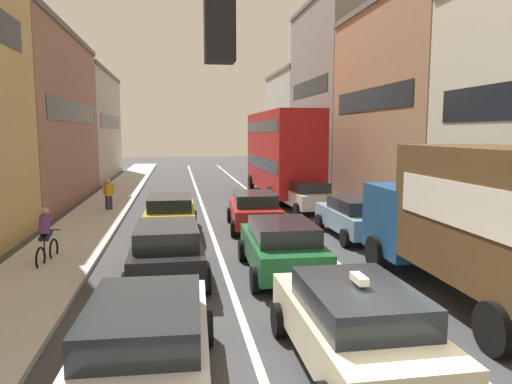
% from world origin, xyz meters
% --- Properties ---
extents(sidewalk_left, '(2.60, 64.00, 0.14)m').
position_xyz_m(sidewalk_left, '(-6.70, 20.00, 0.07)').
color(sidewalk_left, '#B9B9B9').
rests_on(sidewalk_left, ground).
extents(lane_stripe_left, '(0.16, 60.00, 0.01)m').
position_xyz_m(lane_stripe_left, '(-1.70, 20.00, 0.01)').
color(lane_stripe_left, silver).
rests_on(lane_stripe_left, ground).
extents(lane_stripe_right, '(0.16, 60.00, 0.01)m').
position_xyz_m(lane_stripe_right, '(1.70, 20.00, 0.01)').
color(lane_stripe_right, silver).
rests_on(lane_stripe_right, ground).
extents(building_row_right, '(7.20, 43.90, 13.05)m').
position_xyz_m(building_row_right, '(9.90, 22.59, 5.35)').
color(building_row_right, '#B2ADA3').
rests_on(building_row_right, ground).
extents(traffic_light_pole, '(3.58, 0.38, 5.50)m').
position_xyz_m(traffic_light_pole, '(-4.45, -1.17, 3.82)').
color(traffic_light_pole, '#2D2D33').
rests_on(traffic_light_pole, ground).
extents(removalist_box_truck, '(2.82, 7.75, 3.58)m').
position_xyz_m(removalist_box_truck, '(3.70, 3.62, 1.97)').
color(removalist_box_truck, navy).
rests_on(removalist_box_truck, ground).
extents(taxi_centre_lane_front, '(2.07, 4.31, 1.66)m').
position_xyz_m(taxi_centre_lane_front, '(-0.19, 1.21, 0.80)').
color(taxi_centre_lane_front, beige).
rests_on(taxi_centre_lane_front, ground).
extents(sedan_left_lane_front, '(2.20, 4.37, 1.49)m').
position_xyz_m(sedan_left_lane_front, '(-3.47, 1.05, 0.80)').
color(sedan_left_lane_front, silver).
rests_on(sedan_left_lane_front, ground).
extents(sedan_centre_lane_second, '(2.16, 4.35, 1.49)m').
position_xyz_m(sedan_centre_lane_second, '(-0.19, 6.59, 0.80)').
color(sedan_centre_lane_second, '#19592D').
rests_on(sedan_centre_lane_second, ground).
extents(wagon_left_lane_second, '(2.09, 4.32, 1.49)m').
position_xyz_m(wagon_left_lane_second, '(-3.27, 6.70, 0.80)').
color(wagon_left_lane_second, black).
rests_on(wagon_left_lane_second, ground).
extents(hatchback_centre_lane_third, '(2.27, 4.40, 1.49)m').
position_xyz_m(hatchback_centre_lane_third, '(0.07, 12.84, 0.80)').
color(hatchback_centre_lane_third, '#A51E1E').
rests_on(hatchback_centre_lane_third, ground).
extents(sedan_left_lane_third, '(2.10, 4.32, 1.49)m').
position_xyz_m(sedan_left_lane_third, '(-3.26, 12.33, 0.80)').
color(sedan_left_lane_third, '#B29319').
rests_on(sedan_left_lane_third, ground).
extents(sedan_right_lane_behind_truck, '(2.07, 4.31, 1.49)m').
position_xyz_m(sedan_right_lane_behind_truck, '(3.52, 10.61, 0.80)').
color(sedan_right_lane_behind_truck, '#759EB7').
rests_on(sedan_right_lane_behind_truck, ground).
extents(wagon_right_lane_far, '(2.24, 4.39, 1.49)m').
position_xyz_m(wagon_right_lane_far, '(3.31, 16.67, 0.80)').
color(wagon_right_lane_far, beige).
rests_on(wagon_right_lane_far, ground).
extents(bus_mid_queue_primary, '(2.81, 10.50, 5.06)m').
position_xyz_m(bus_mid_queue_primary, '(3.21, 22.01, 2.83)').
color(bus_mid_queue_primary, '#B21919').
rests_on(bus_mid_queue_primary, ground).
extents(cyclist_on_sidewalk, '(0.50, 1.73, 1.72)m').
position_xyz_m(cyclist_on_sidewalk, '(-6.78, 8.52, 0.85)').
color(cyclist_on_sidewalk, black).
rests_on(cyclist_on_sidewalk, ground).
extents(pedestrian_near_kerb, '(0.54, 0.34, 1.66)m').
position_xyz_m(pedestrian_near_kerb, '(-6.29, 17.87, 0.95)').
color(pedestrian_near_kerb, '#262D47').
rests_on(pedestrian_near_kerb, ground).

